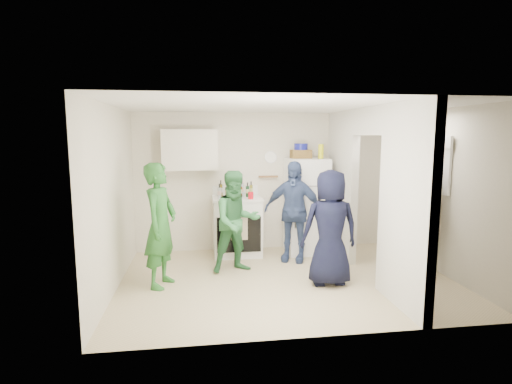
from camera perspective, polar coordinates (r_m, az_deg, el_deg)
floor at (r=6.02m, az=4.43°, el=-12.34°), size 4.80×4.80×0.00m
wall_back at (r=7.36m, az=1.70°, el=1.48°), size 4.80×0.00×4.80m
wall_front at (r=4.08m, az=9.74°, el=-4.02°), size 4.80×0.00×4.80m
wall_left at (r=5.69m, az=-19.76°, el=-0.96°), size 0.00×3.40×3.40m
wall_right at (r=6.65m, az=25.21°, el=-0.01°), size 0.00×3.40×3.40m
ceiling at (r=5.65m, az=4.71°, el=12.15°), size 4.80×4.80×0.00m
partition_pier_back at (r=7.09m, az=12.14°, el=1.05°), size 0.12×1.20×2.50m
partition_pier_front at (r=5.10m, az=20.62°, el=-2.01°), size 0.12×1.20×2.50m
partition_header at (r=6.02m, az=16.07°, el=9.71°), size 0.12×1.00×0.40m
stove at (r=7.08m, az=-2.72°, el=-4.86°), size 0.86×0.71×1.02m
upper_cabinet at (r=7.03m, az=-9.42°, el=5.97°), size 0.95×0.34×0.70m
fridge at (r=7.20m, az=7.17°, el=-1.96°), size 0.70×0.68×1.69m
wicker_basket at (r=7.12m, az=6.42°, el=5.41°), size 0.35×0.25×0.15m
blue_bowl at (r=7.12m, az=6.43°, el=6.46°), size 0.24×0.24×0.11m
yellow_cup_stack_top at (r=7.06m, az=9.25°, el=5.74°), size 0.09×0.09×0.25m
wall_clock at (r=7.31m, az=2.13°, el=4.98°), size 0.22×0.02×0.22m
spice_shelf at (r=7.30m, az=1.77°, el=2.22°), size 0.35×0.08×0.03m
nook_window at (r=6.76m, az=24.35°, el=3.58°), size 0.03×0.70×0.80m
nook_window_frame at (r=6.75m, az=24.24°, el=3.58°), size 0.04×0.76×0.86m
nook_valance at (r=6.73m, az=24.24°, el=6.56°), size 0.04×0.82×0.18m
yellow_cup_stack_stove at (r=6.74m, az=-3.60°, el=-0.03°), size 0.09×0.09×0.25m
red_cup at (r=6.80m, az=-0.75°, el=-0.49°), size 0.09×0.09×0.12m
person_green_left at (r=5.69m, az=-13.49°, el=-4.64°), size 0.60×0.73×1.73m
person_green_center at (r=6.14m, az=-2.80°, el=-4.26°), size 0.89×0.76×1.57m
person_denim at (r=6.69m, az=5.32°, el=-2.76°), size 1.07×0.78×1.68m
person_navy at (r=5.70m, az=10.52°, el=-5.03°), size 0.81×0.54×1.64m
person_nook at (r=6.55m, az=21.53°, el=-3.41°), size 1.03×1.27×1.71m
bottle_a at (r=7.08m, az=-5.05°, el=0.52°), size 0.06×0.06×0.29m
bottle_b at (r=6.86m, az=-4.18°, el=0.16°), size 0.06×0.06×0.26m
bottle_c at (r=7.11m, az=-3.59°, el=0.59°), size 0.08×0.08×0.30m
bottle_d at (r=6.89m, az=-2.66°, el=0.47°), size 0.07×0.07×0.32m
bottle_e at (r=7.13m, az=-2.03°, el=0.64°), size 0.06×0.06×0.30m
bottle_f at (r=7.02m, az=-1.23°, el=0.34°), size 0.06×0.06×0.26m
bottle_g at (r=7.15m, az=-0.70°, el=0.49°), size 0.06×0.06×0.26m
bottle_h at (r=6.82m, az=-5.24°, el=0.09°), size 0.07×0.07×0.26m
bottle_i at (r=7.06m, az=-2.30°, el=0.32°), size 0.08×0.08×0.24m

